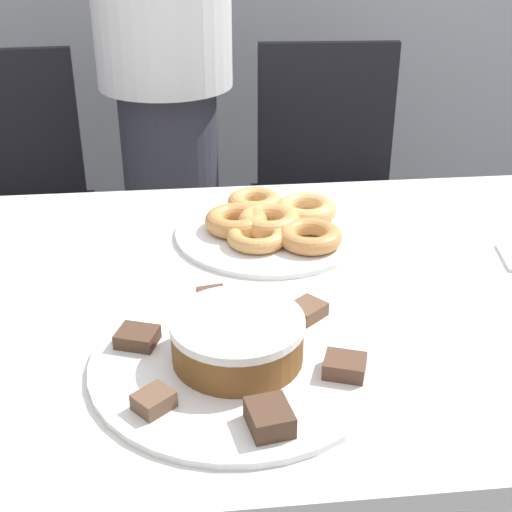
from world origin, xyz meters
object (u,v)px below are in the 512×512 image
Objects in this scene: person_standing at (165,65)px; office_chair_left at (13,234)px; plate_cake at (238,361)px; frosted_cake at (237,339)px; office_chair_right at (329,220)px; plate_donuts at (269,232)px.

office_chair_left is at bearing 179.45° from person_standing.
frosted_cake is at bearing 180.00° from plate_cake.
person_standing is 0.64m from office_chair_right.
plate_cake is 0.40m from plate_donuts.
frosted_cake is (0.09, -1.05, -0.13)m from person_standing.
person_standing reaches higher than office_chair_left.
frosted_cake is (0.54, -1.05, 0.32)m from office_chair_left.
plate_cake is (0.54, -1.05, 0.29)m from office_chair_left.
office_chair_right is at bearing 71.57° from frosted_cake.
person_standing reaches higher than plate_cake.
office_chair_left reaches higher than plate_donuts.
plate_donuts is (0.09, 0.39, 0.00)m from plate_cake.
person_standing is 1.06m from frosted_cake.
plate_donuts is (-0.26, -0.66, 0.29)m from office_chair_right.
plate_cake is 1.15× the size of plate_donuts.
plate_cake is at bearing -105.26° from office_chair_right.
office_chair_right is 0.76m from plate_donuts.
person_standing reaches higher than frosted_cake.
office_chair_right is (0.44, 0.00, -0.45)m from person_standing.
plate_cake is at bearing -103.16° from plate_donuts.
office_chair_right is 1.15m from plate_cake.
frosted_cake reaches higher than plate_cake.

